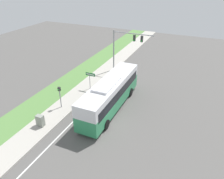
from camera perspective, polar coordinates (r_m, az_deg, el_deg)
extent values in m
plane|color=#565451|center=(23.29, -1.17, -9.14)|extent=(80.00, 80.00, 0.00)
cube|color=#ADA89E|center=(26.01, -13.71, -5.37)|extent=(2.80, 80.00, 0.12)
cube|color=#568442|center=(27.88, -19.01, -3.74)|extent=(3.60, 80.00, 0.10)
cube|color=silver|center=(24.74, -8.81, -6.94)|extent=(0.14, 30.00, 0.01)
cube|color=#2D8956|center=(25.17, -0.40, -2.43)|extent=(2.46, 11.80, 1.69)
cube|color=silver|center=(24.41, -0.41, 0.66)|extent=(2.46, 11.80, 1.38)
cube|color=black|center=(24.64, -0.41, -0.32)|extent=(2.50, 10.86, 1.05)
cube|color=silver|center=(23.32, -1.32, 1.48)|extent=(1.72, 4.13, 0.24)
cylinder|color=black|center=(28.86, 0.45, 0.27)|extent=(0.28, 1.06, 1.06)
cylinder|color=black|center=(28.12, 4.87, -0.67)|extent=(0.28, 1.06, 1.06)
cylinder|color=black|center=(23.36, -6.80, -7.60)|extent=(0.28, 1.06, 1.06)
cylinder|color=black|center=(22.45, -1.50, -9.10)|extent=(0.28, 1.06, 1.06)
cylinder|color=#939399|center=(34.30, 0.45, 10.01)|extent=(0.20, 0.20, 6.53)
cylinder|color=#939399|center=(32.40, 5.57, 14.31)|extent=(6.09, 0.14, 0.14)
cube|color=#2D2D2D|center=(32.50, 5.86, 13.21)|extent=(0.32, 0.28, 0.90)
sphere|color=#1ED838|center=(32.40, 5.74, 12.71)|extent=(0.18, 0.18, 0.18)
cube|color=#2D2D2D|center=(32.18, 7.79, 12.94)|extent=(0.32, 0.28, 0.90)
sphere|color=#1ED838|center=(32.09, 7.67, 12.44)|extent=(0.18, 0.18, 0.18)
cylinder|color=#939399|center=(25.85, -13.36, -2.11)|extent=(0.12, 0.12, 2.74)
cube|color=#2D2D2D|center=(25.29, -13.65, 0.13)|extent=(0.28, 0.24, 0.44)
sphere|color=#1ED838|center=(25.19, -13.85, -0.02)|extent=(0.14, 0.14, 0.14)
cylinder|color=#939399|center=(29.34, -5.80, 2.22)|extent=(0.08, 0.08, 2.52)
cube|color=#196B33|center=(28.84, -5.66, 3.94)|extent=(1.37, 0.03, 0.43)
cube|color=white|center=(28.83, -5.68, 3.93)|extent=(1.17, 0.01, 0.15)
cube|color=gray|center=(23.77, -18.24, -7.74)|extent=(0.77, 0.51, 1.23)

